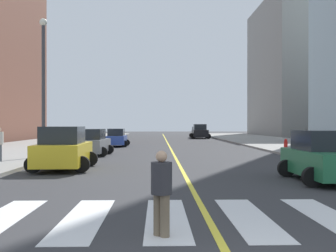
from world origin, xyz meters
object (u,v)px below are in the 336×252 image
at_px(pedestrian_crossing, 162,189).
at_px(car_yellow_sixth, 64,149).
at_px(car_black_fourth, 200,132).
at_px(street_lamp, 43,76).
at_px(car_blue_fifth, 117,138).
at_px(fire_hydrant, 286,145).
at_px(car_green_nearest, 323,158).
at_px(car_white_third, 197,132).
at_px(car_gray_second, 92,143).

bearing_deg(pedestrian_crossing, car_yellow_sixth, 155.50).
xyz_separation_m(car_black_fourth, car_yellow_sixth, (-10.49, -39.33, -0.06)).
relative_size(car_black_fourth, street_lamp, 0.58).
relative_size(car_black_fourth, car_yellow_sixth, 1.07).
bearing_deg(street_lamp, pedestrian_crossing, -67.02).
bearing_deg(pedestrian_crossing, car_blue_fifth, 141.07).
distance_m(car_blue_fifth, fire_hydrant, 15.77).
xyz_separation_m(car_blue_fifth, fire_hydrant, (12.99, -8.95, -0.20)).
bearing_deg(street_lamp, car_blue_fifth, 77.90).
relative_size(car_yellow_sixth, fire_hydrant, 5.01).
relative_size(car_blue_fifth, street_lamp, 0.46).
bearing_deg(car_yellow_sixth, car_green_nearest, -22.78).
relative_size(car_green_nearest, street_lamp, 0.51).
bearing_deg(car_white_third, car_black_fourth, 90.19).
height_order(car_white_third, street_lamp, street_lamp).
height_order(car_blue_fifth, street_lamp, street_lamp).
bearing_deg(car_gray_second, fire_hydrant, 9.58).
height_order(pedestrian_crossing, fire_hydrant, pedestrian_crossing).
bearing_deg(car_gray_second, car_black_fourth, 74.09).
distance_m(car_yellow_sixth, pedestrian_crossing, 11.65).
bearing_deg(car_gray_second, street_lamp, -126.86).
bearing_deg(car_black_fourth, car_green_nearest, 91.38).
distance_m(car_green_nearest, car_black_fourth, 43.29).
height_order(car_green_nearest, car_yellow_sixth, car_yellow_sixth).
relative_size(car_gray_second, fire_hydrant, 4.53).
distance_m(car_green_nearest, car_gray_second, 15.89).
bearing_deg(car_blue_fifth, street_lamp, -101.71).
distance_m(car_gray_second, street_lamp, 5.52).
bearing_deg(car_gray_second, car_green_nearest, -46.60).
height_order(car_black_fourth, fire_hydrant, car_black_fourth).
bearing_deg(car_blue_fifth, car_white_third, 69.39).
xyz_separation_m(car_gray_second, car_black_fourth, (10.55, 31.23, 0.16)).
distance_m(car_gray_second, car_yellow_sixth, 8.10).
height_order(car_gray_second, car_white_third, car_gray_second).
bearing_deg(street_lamp, car_yellow_sixth, -65.03).
height_order(car_green_nearest, car_gray_second, car_green_nearest).
bearing_deg(car_yellow_sixth, fire_hydrant, 34.13).
xyz_separation_m(car_green_nearest, street_lamp, (-12.73, 9.19, 4.04)).
xyz_separation_m(car_green_nearest, pedestrian_crossing, (-5.93, -6.84, 0.01)).
bearing_deg(car_gray_second, pedestrian_crossing, -74.07).
bearing_deg(car_gray_second, car_white_third, 76.68).
xyz_separation_m(car_white_third, fire_hydrant, (2.82, -35.44, -0.22)).
xyz_separation_m(car_blue_fifth, car_yellow_sixth, (-0.45, -18.66, 0.14)).
distance_m(car_green_nearest, car_blue_fifth, 24.67).
xyz_separation_m(pedestrian_crossing, street_lamp, (-6.80, 16.03, 4.03)).
relative_size(car_green_nearest, car_gray_second, 1.02).
bearing_deg(pedestrian_crossing, car_white_third, 127.12).
distance_m(car_white_third, street_lamp, 42.20).
bearing_deg(car_green_nearest, fire_hydrant, -103.07).
relative_size(car_gray_second, car_black_fourth, 0.85).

